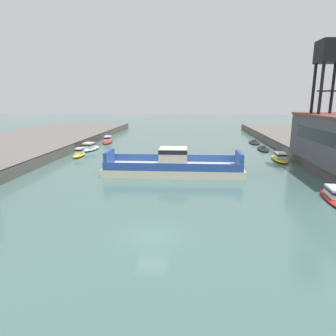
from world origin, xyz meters
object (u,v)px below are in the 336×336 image
moored_boat_upstream_b (90,147)px  crane_tower (330,65)px  chain_ferry (173,166)px  moored_boat_mid_left (254,142)px  moored_boat_far_right (79,153)px  moored_boat_near_right (263,149)px  moored_boat_far_left (280,157)px  moored_boat_near_left (108,140)px

moored_boat_upstream_b → crane_tower: size_ratio=0.44×
chain_ferry → crane_tower: size_ratio=1.17×
chain_ferry → moored_boat_mid_left: 37.47m
moored_boat_mid_left → moored_boat_far_right: 42.50m
moored_boat_mid_left → moored_boat_upstream_b: moored_boat_upstream_b is taller
moored_boat_upstream_b → chain_ferry: bearing=-44.7°
crane_tower → chain_ferry: bearing=-169.0°
moored_boat_near_right → moored_boat_mid_left: size_ratio=0.98×
moored_boat_mid_left → crane_tower: 32.51m
chain_ferry → moored_boat_far_left: (18.31, 10.82, -0.56)m
moored_boat_near_left → moored_boat_upstream_b: (-0.61, -11.75, 0.01)m
moored_boat_far_left → moored_boat_far_right: moored_boat_far_right is taller
moored_boat_near_right → crane_tower: size_ratio=0.43×
chain_ferry → crane_tower: 26.93m
moored_boat_upstream_b → moored_boat_far_left: bearing=-12.3°
moored_boat_far_right → crane_tower: 44.40m
moored_boat_near_right → moored_boat_upstream_b: moored_boat_upstream_b is taller
moored_boat_mid_left → moored_boat_near_left: bearing=-177.0°
moored_boat_far_left → moored_boat_upstream_b: (-37.55, 8.19, 0.05)m
chain_ferry → moored_boat_far_right: chain_ferry is taller
chain_ferry → moored_boat_far_left: chain_ferry is taller
moored_boat_far_right → moored_boat_far_left: bearing=-1.6°
moored_boat_near_right → crane_tower: bearing=-76.6°
moored_boat_mid_left → moored_boat_far_right: (-37.01, -20.90, 0.39)m
moored_boat_near_right → moored_boat_upstream_b: bearing=-174.9°
moored_boat_near_left → crane_tower: 50.98m
chain_ferry → moored_boat_mid_left: bearing=60.9°
moored_boat_near_right → crane_tower: 23.99m
moored_boat_far_right → moored_boat_mid_left: bearing=29.5°
chain_ferry → moored_boat_near_right: 28.73m
moored_boat_mid_left → chain_ferry: bearing=-119.1°
moored_boat_mid_left → moored_boat_upstream_b: bearing=-159.9°
moored_boat_mid_left → moored_boat_upstream_b: size_ratio=1.01×
chain_ferry → moored_boat_upstream_b: 27.06m
chain_ferry → moored_boat_near_left: bearing=121.2°
moored_boat_near_left → moored_boat_far_left: 41.98m
moored_boat_near_right → moored_boat_upstream_b: size_ratio=0.99×
moored_boat_near_left → moored_boat_far_left: (36.94, -19.95, -0.04)m
chain_ferry → moored_boat_near_right: size_ratio=2.72×
moored_boat_far_right → moored_boat_upstream_b: 7.20m
moored_boat_mid_left → moored_boat_upstream_b: (-37.45, -13.71, 0.41)m
chain_ferry → crane_tower: bearing=11.0°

